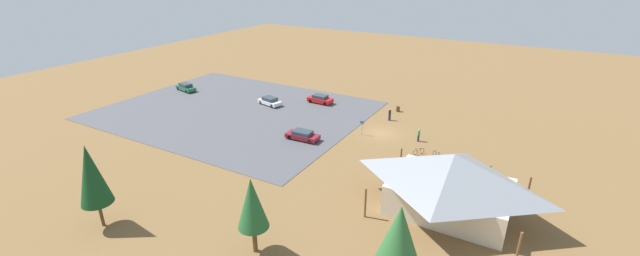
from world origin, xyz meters
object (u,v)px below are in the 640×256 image
(bike_pavilion, at_px, (451,180))
(bicycle_white_edge_south, at_px, (489,170))
(bicycle_blue_lone_west, at_px, (398,167))
(car_maroon_far_end, at_px, (303,135))
(pine_mideast, at_px, (398,242))
(bicycle_red_lone_east, at_px, (433,165))
(bicycle_red_yard_front, at_px, (446,163))
(car_red_back_corner, at_px, (320,99))
(car_green_by_curb, at_px, (186,87))
(bicycle_purple_by_bin, at_px, (478,173))
(visitor_at_bikes, at_px, (390,114))
(bicycle_black_near_porch, at_px, (462,160))
(lot_sign, at_px, (362,126))
(bicycle_silver_near_sign, at_px, (494,177))
(bicycle_orange_back_row, at_px, (419,151))
(pine_west, at_px, (252,204))
(car_white_aisle_side, at_px, (270,101))
(pine_far_east, at_px, (91,175))
(visitor_by_pavilion, at_px, (419,135))
(bicycle_teal_edge_north, at_px, (461,166))
(trash_bin, at_px, (398,109))
(bicycle_green_yard_right, at_px, (437,155))

(bike_pavilion, bearing_deg, bicycle_white_edge_south, -103.49)
(bicycle_blue_lone_west, bearing_deg, car_maroon_far_end, -7.19)
(pine_mideast, xyz_separation_m, bicycle_red_lone_east, (2.97, -21.60, -5.07))
(bicycle_red_yard_front, distance_m, car_red_back_corner, 27.32)
(car_maroon_far_end, height_order, car_green_by_curb, car_green_by_curb)
(car_red_back_corner, bearing_deg, bike_pavilion, 140.79)
(bicycle_purple_by_bin, xyz_separation_m, visitor_at_bikes, (14.86, -11.50, 0.60))
(bicycle_black_near_porch, height_order, car_maroon_far_end, car_maroon_far_end)
(bike_pavilion, relative_size, lot_sign, 6.14)
(bicycle_silver_near_sign, height_order, bicycle_red_lone_east, bicycle_red_lone_east)
(bike_pavilion, relative_size, car_red_back_corner, 3.09)
(bicycle_white_edge_south, relative_size, bicycle_orange_back_row, 1.14)
(pine_mideast, bearing_deg, bicycle_silver_near_sign, -99.50)
(pine_west, bearing_deg, car_green_by_curb, -36.62)
(car_white_aisle_side, bearing_deg, bicycle_orange_back_row, 167.86)
(bicycle_orange_back_row, bearing_deg, bicycle_red_lone_east, 132.38)
(bicycle_black_near_porch, height_order, car_red_back_corner, car_red_back_corner)
(bicycle_red_lone_east, distance_m, visitor_at_bikes, 15.68)
(pine_west, bearing_deg, pine_far_east, 16.06)
(bicycle_red_lone_east, bearing_deg, car_white_aisle_side, -16.23)
(pine_west, distance_m, bicycle_purple_by_bin, 26.81)
(bicycle_orange_back_row, relative_size, visitor_by_pavilion, 0.82)
(pine_far_east, xyz_separation_m, car_green_by_curb, (25.14, -33.50, -4.53))
(pine_mideast, bearing_deg, pine_west, 1.41)
(pine_mideast, bearing_deg, visitor_at_bikes, -69.02)
(bicycle_teal_edge_north, bearing_deg, car_white_aisle_side, -12.75)
(pine_west, height_order, car_green_by_curb, pine_west)
(trash_bin, distance_m, pine_mideast, 40.60)
(bicycle_teal_edge_north, bearing_deg, pine_far_east, 46.15)
(bicycle_silver_near_sign, bearing_deg, car_white_aisle_side, -12.64)
(car_green_by_curb, bearing_deg, pine_west, 143.38)
(bicycle_orange_back_row, xyz_separation_m, bicycle_red_lone_east, (-2.59, 2.84, 0.02))
(bicycle_teal_edge_north, xyz_separation_m, car_red_back_corner, (26.01, -12.53, 0.36))
(bicycle_silver_near_sign, relative_size, visitor_at_bikes, 0.79)
(bicycle_green_yard_right, xyz_separation_m, bicycle_red_lone_east, (-0.31, 3.11, 0.04))
(lot_sign, xyz_separation_m, bicycle_purple_by_bin, (-16.23, 4.24, -1.03))
(bicycle_purple_by_bin, height_order, bicycle_black_near_porch, bicycle_black_near_porch)
(car_green_by_curb, bearing_deg, bicycle_green_yard_right, 174.85)
(bicycle_red_yard_front, xyz_separation_m, bicycle_black_near_porch, (-1.58, -1.73, 0.00))
(trash_bin, distance_m, bicycle_orange_back_row, 15.60)
(bicycle_white_edge_south, bearing_deg, bicycle_purple_by_bin, 56.07)
(trash_bin, distance_m, car_white_aisle_side, 21.35)
(bicycle_white_edge_south, bearing_deg, visitor_at_bikes, -32.21)
(bike_pavilion, distance_m, pine_mideast, 13.84)
(car_red_back_corner, height_order, car_white_aisle_side, car_red_back_corner)
(bicycle_black_near_porch, relative_size, car_green_by_curb, 0.36)
(lot_sign, relative_size, pine_far_east, 0.27)
(bicycle_blue_lone_west, height_order, car_green_by_curb, car_green_by_curb)
(bicycle_silver_near_sign, relative_size, car_green_by_curb, 0.32)
(bicycle_red_lone_east, distance_m, car_white_aisle_side, 31.29)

